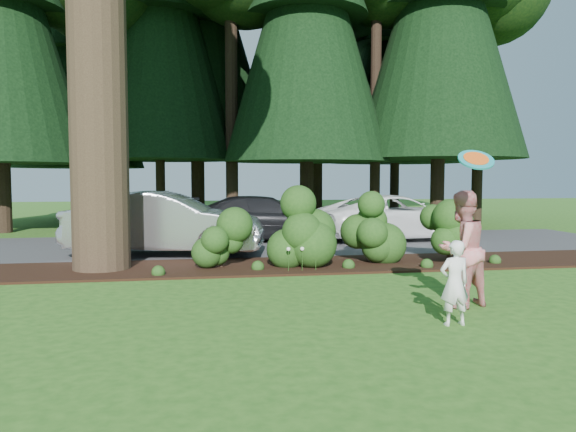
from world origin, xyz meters
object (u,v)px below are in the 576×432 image
at_px(adult, 462,249).
at_px(car_silver_wagon, 166,224).
at_px(car_dark_suv, 265,218).
at_px(frisbee, 476,159).
at_px(child, 455,283).
at_px(car_white_suv, 397,217).

bearing_deg(adult, car_silver_wagon, -74.43).
distance_m(car_dark_suv, frisbee, 10.79).
relative_size(car_dark_suv, child, 4.12).
height_order(car_silver_wagon, child, car_silver_wagon).
height_order(car_silver_wagon, car_dark_suv, car_silver_wagon).
height_order(car_white_suv, car_dark_suv, car_white_suv).
distance_m(child, adult, 1.24).
distance_m(car_white_suv, adult, 9.32).
height_order(child, frisbee, frisbee).
xyz_separation_m(car_silver_wagon, child, (4.28, -7.60, -0.26)).
height_order(car_silver_wagon, frisbee, frisbee).
relative_size(car_white_suv, frisbee, 10.26).
relative_size(car_white_suv, child, 4.37).
bearing_deg(child, car_white_suv, -109.72).
bearing_deg(frisbee, child, 166.11).
xyz_separation_m(car_white_suv, child, (-2.94, -10.05, -0.16)).
distance_m(car_dark_suv, adult, 9.68).
bearing_deg(car_dark_suv, car_silver_wagon, 137.86).
distance_m(car_white_suv, frisbee, 10.57).
distance_m(car_silver_wagon, car_dark_suv, 4.17).
bearing_deg(frisbee, car_dark_suv, 98.28).
bearing_deg(child, car_silver_wagon, -64.08).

